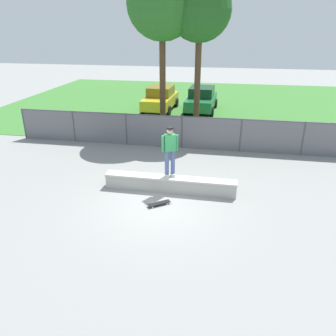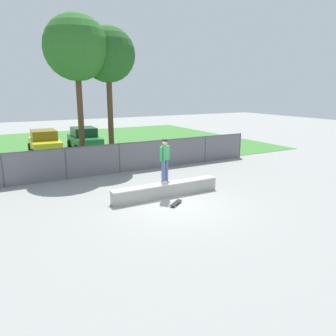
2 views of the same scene
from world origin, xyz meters
name	(u,v)px [view 2 (image 2 of 2)]	position (x,y,z in m)	size (l,w,h in m)	color
ground_plane	(173,204)	(0.00, 0.00, 0.00)	(80.00, 80.00, 0.00)	gray
grass_strip	(74,145)	(0.00, 16.05, 0.01)	(28.91, 20.00, 0.02)	#3D7A33
concrete_ledge	(166,190)	(0.25, 1.01, 0.28)	(4.82, 0.51, 0.56)	#A8A59E
skateboarder	(165,159)	(0.23, 1.10, 1.60)	(0.56, 0.39, 1.84)	beige
skateboard	(176,203)	(0.07, -0.09, 0.07)	(0.76, 0.63, 0.09)	black
chainlink_fence	(119,157)	(0.00, 5.75, 0.88)	(16.98, 0.07, 1.61)	#4C4C51
tree_near_left	(76,48)	(-1.38, 7.95, 6.52)	(3.49, 3.49, 8.31)	#513823
tree_near_right	(108,56)	(0.44, 8.19, 6.26)	(3.11, 3.11, 7.88)	#513823
car_yellow	(45,142)	(-2.63, 13.37, 0.84)	(2.15, 4.27, 1.66)	gold
car_green	(84,139)	(0.24, 13.64, 0.84)	(2.15, 4.27, 1.66)	#1E6638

